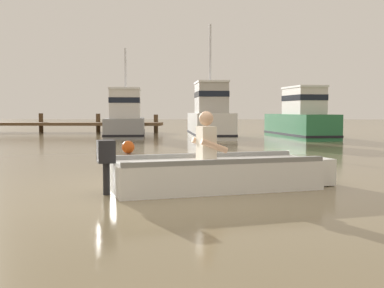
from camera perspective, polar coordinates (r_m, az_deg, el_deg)
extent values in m
plane|color=#7A6B4C|center=(7.05, -4.23, -5.75)|extent=(120.00, 120.00, 0.00)
cube|color=brown|center=(27.19, -18.25, 2.32)|extent=(13.75, 1.50, 0.16)
cylinder|color=#4D3924|center=(27.84, -17.75, 2.46)|extent=(0.24, 0.24, 1.06)
cylinder|color=#4D3924|center=(26.91, -11.25, 2.51)|extent=(0.24, 0.24, 1.04)
cylinder|color=#4D3924|center=(26.35, -4.38, 2.49)|extent=(0.24, 0.24, 0.99)
cube|color=white|center=(7.23, 2.84, -3.73)|extent=(3.29, 2.06, 0.44)
cube|color=white|center=(7.98, 14.61, -3.12)|extent=(0.58, 0.70, 0.42)
cube|color=gray|center=(7.68, 1.55, -1.40)|extent=(2.89, 1.08, 0.08)
cube|color=gray|center=(6.73, 4.33, -2.18)|extent=(2.89, 1.08, 0.08)
cube|color=white|center=(7.17, 2.09, -2.34)|extent=(0.60, 1.05, 0.06)
cylinder|color=black|center=(6.84, -10.29, -3.81)|extent=(0.13, 0.13, 0.54)
cube|color=black|center=(6.80, -10.33, -0.89)|extent=(0.32, 0.34, 0.32)
cube|color=beige|center=(7.13, 1.72, 0.04)|extent=(0.32, 0.39, 0.52)
sphere|color=tan|center=(7.11, 1.72, 3.10)|extent=(0.22, 0.22, 0.22)
cylinder|color=tan|center=(7.36, 1.53, 0.01)|extent=(0.43, 0.23, 0.23)
cylinder|color=tan|center=(6.94, 2.69, -0.24)|extent=(0.43, 0.23, 0.23)
cube|color=gray|center=(22.60, -7.96, 2.04)|extent=(2.42, 5.74, 0.86)
cube|color=black|center=(22.61, -7.95, 1.34)|extent=(2.47, 5.79, 0.10)
cube|color=silver|center=(22.08, -8.04, 4.78)|extent=(1.62, 2.49, 1.29)
cube|color=black|center=(22.09, -8.04, 5.20)|extent=(1.66, 2.53, 0.24)
cube|color=white|center=(22.11, -8.06, 6.57)|extent=(1.71, 2.62, 0.08)
cylinder|color=silver|center=(22.48, -8.02, 7.27)|extent=(0.10, 0.10, 3.26)
cube|color=white|center=(21.19, 2.15, 2.27)|extent=(2.21, 5.15, 1.09)
cube|color=black|center=(21.20, 2.15, 1.31)|extent=(2.25, 5.20, 0.10)
cube|color=#B2ADA3|center=(20.74, 2.31, 5.53)|extent=(1.50, 2.24, 1.30)
cube|color=black|center=(20.74, 2.31, 5.98)|extent=(1.54, 2.27, 0.24)
cube|color=white|center=(20.77, 2.32, 7.43)|extent=(1.58, 2.35, 0.08)
cylinder|color=silver|center=(21.13, 2.21, 9.05)|extent=(0.10, 0.10, 3.91)
cube|color=#287042|center=(21.36, 12.81, 2.12)|extent=(2.50, 5.38, 1.05)
cube|color=black|center=(21.38, 12.79, 1.21)|extent=(2.55, 5.43, 0.10)
cube|color=silver|center=(20.93, 13.33, 5.04)|extent=(1.58, 2.37, 1.12)
cube|color=black|center=(20.93, 13.34, 5.42)|extent=(1.62, 2.40, 0.24)
cube|color=white|center=(20.95, 13.36, 6.68)|extent=(1.66, 2.49, 0.08)
sphere|color=#E55919|center=(13.36, -7.71, -0.37)|extent=(0.36, 0.36, 0.36)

